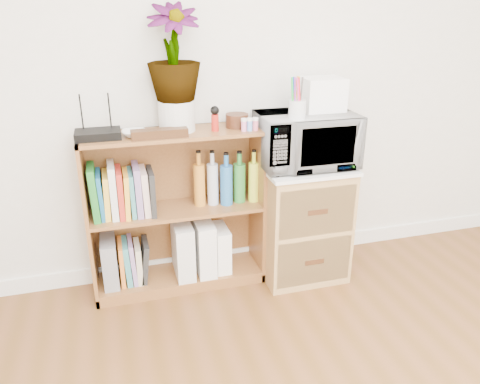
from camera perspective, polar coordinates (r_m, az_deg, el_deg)
name	(u,v)px	position (r m, az deg, el deg)	size (l,w,h in m)	color
skirting_board	(230,256)	(3.11, -1.28, -7.79)	(4.00, 0.02, 0.10)	white
bookshelf	(177,212)	(2.74, -7.72, -2.41)	(1.00, 0.30, 0.95)	brown
wicker_unit	(301,221)	(2.91, 7.41, -3.55)	(0.50, 0.45, 0.70)	#9E7542
microwave	(306,140)	(2.72, 8.03, 6.32)	(0.55, 0.37, 0.30)	silver
pen_cup	(297,110)	(2.54, 6.97, 9.95)	(0.09, 0.09, 0.10)	silver
small_appliance	(322,94)	(2.76, 9.93, 11.68)	(0.23, 0.20, 0.19)	white
router	(98,134)	(2.53, -16.92, 6.74)	(0.23, 0.16, 0.04)	black
white_bowl	(134,133)	(2.53, -12.77, 7.00)	(0.13, 0.13, 0.03)	silver
plant_pot	(177,116)	(2.58, -7.72, 9.20)	(0.20, 0.20, 0.17)	silver
potted_plant	(173,53)	(2.53, -8.11, 16.47)	(0.27, 0.27, 0.49)	#367C31
trinket_box	(160,134)	(2.47, -9.78, 7.04)	(0.29, 0.07, 0.05)	#331C0E
kokeshi_doll	(215,123)	(2.57, -3.07, 8.43)	(0.04, 0.04, 0.09)	#B21F15
wooden_bowl	(237,121)	(2.65, -0.38, 8.71)	(0.13, 0.13, 0.07)	#371E0F
paint_jars	(250,126)	(2.57, 1.18, 8.05)	(0.11, 0.04, 0.05)	pink
file_box	(110,261)	(2.84, -15.60, -8.15)	(0.08, 0.22, 0.28)	gray
magazine_holder_left	(183,248)	(2.84, -6.98, -6.82)	(0.11, 0.27, 0.33)	silver
magazine_holder_mid	(204,246)	(2.86, -4.43, -6.54)	(0.10, 0.26, 0.33)	white
magazine_holder_right	(221,248)	(2.89, -2.38, -6.78)	(0.09, 0.22, 0.27)	white
cookbooks	(122,192)	(2.65, -14.18, 0.03)	(0.34, 0.20, 0.30)	#207929
liquor_bottles	(232,178)	(2.73, -0.92, 1.76)	(0.46, 0.07, 0.32)	orange
lower_books	(133,261)	(2.85, -12.90, -8.18)	(0.17, 0.19, 0.26)	orange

